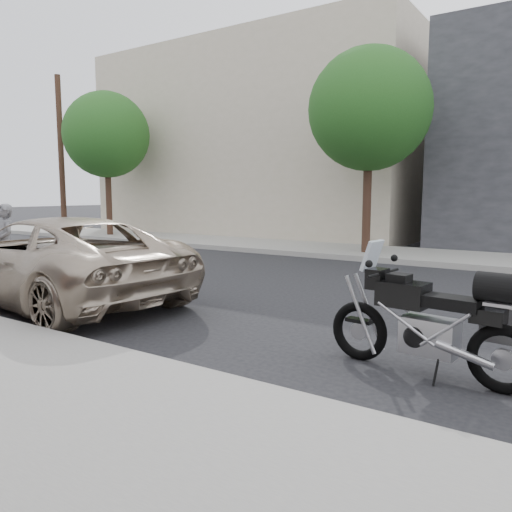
# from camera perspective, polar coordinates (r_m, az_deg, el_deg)

# --- Properties ---
(ground) EXTENTS (120.00, 120.00, 0.00)m
(ground) POSITION_cam_1_polar(r_m,az_deg,el_deg) (8.51, 10.13, -5.40)
(ground) COLOR black
(ground) RESTS_ON ground
(far_sidewalk) EXTENTS (44.00, 3.00, 0.15)m
(far_sidewalk) POSITION_cam_1_polar(r_m,az_deg,el_deg) (14.61, 20.43, -0.18)
(far_sidewalk) COLOR gray
(far_sidewalk) RESTS_ON ground
(far_building_cream) EXTENTS (14.00, 11.00, 8.00)m
(far_building_cream) POSITION_cam_1_polar(r_m,az_deg,el_deg) (24.53, 3.59, 12.26)
(far_building_cream) COLOR #ACA189
(far_building_cream) RESTS_ON ground
(street_tree_mid) EXTENTS (3.40, 3.40, 5.70)m
(street_tree_mid) POSITION_cam_1_polar(r_m,az_deg,el_deg) (14.80, 12.83, 15.98)
(street_tree_mid) COLOR #382319
(street_tree_mid) RESTS_ON far_sidewalk
(street_tree_right) EXTENTS (3.40, 3.40, 5.70)m
(street_tree_right) POSITION_cam_1_polar(r_m,az_deg,el_deg) (21.37, -16.72, 13.10)
(street_tree_right) COLOR #382319
(street_tree_right) RESTS_ON far_sidewalk
(utility_pole) EXTENTS (0.24, 0.24, 6.70)m
(utility_pole) POSITION_cam_1_polar(r_m,az_deg,el_deg) (23.68, -21.38, 10.75)
(utility_pole) COLOR #382319
(utility_pole) RESTS_ON far_sidewalk
(motorcycle) EXTENTS (2.13, 0.69, 1.35)m
(motorcycle) POSITION_cam_1_polar(r_m,az_deg,el_deg) (5.31, 20.33, -6.96)
(motorcycle) COLOR black
(motorcycle) RESTS_ON ground
(minivan) EXTENTS (5.42, 2.90, 1.45)m
(minivan) POSITION_cam_1_polar(r_m,az_deg,el_deg) (9.04, -22.05, -0.40)
(minivan) COLOR tan
(minivan) RESTS_ON ground
(pedestrian) EXTENTS (0.67, 0.53, 1.63)m
(pedestrian) POSITION_cam_1_polar(r_m,az_deg,el_deg) (11.30, -26.72, 1.23)
(pedestrian) COLOR slate
(pedestrian) RESTS_ON ground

